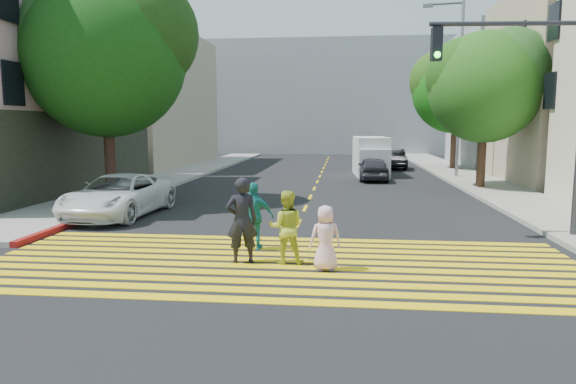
% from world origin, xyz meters
% --- Properties ---
extents(ground, '(120.00, 120.00, 0.00)m').
position_xyz_m(ground, '(0.00, 0.00, 0.00)').
color(ground, black).
extents(sidewalk_left, '(3.00, 40.00, 0.15)m').
position_xyz_m(sidewalk_left, '(-8.50, 22.00, 0.07)').
color(sidewalk_left, gray).
rests_on(sidewalk_left, ground).
extents(sidewalk_right, '(3.00, 60.00, 0.15)m').
position_xyz_m(sidewalk_right, '(8.50, 15.00, 0.07)').
color(sidewalk_right, gray).
rests_on(sidewalk_right, ground).
extents(curb_red, '(0.20, 8.00, 0.16)m').
position_xyz_m(curb_red, '(-6.90, 6.00, 0.08)').
color(curb_red, maroon).
rests_on(curb_red, ground).
extents(crosswalk, '(13.40, 5.30, 0.01)m').
position_xyz_m(crosswalk, '(0.00, 1.28, 0.01)').
color(crosswalk, yellow).
rests_on(crosswalk, ground).
extents(lane_line, '(0.12, 34.40, 0.01)m').
position_xyz_m(lane_line, '(0.00, 22.50, 0.01)').
color(lane_line, yellow).
rests_on(lane_line, ground).
extents(building_left_tan, '(12.00, 16.00, 10.00)m').
position_xyz_m(building_left_tan, '(-16.00, 28.00, 5.00)').
color(building_left_tan, tan).
rests_on(building_left_tan, ground).
extents(building_right_grey, '(10.00, 10.00, 10.00)m').
position_xyz_m(building_right_grey, '(15.00, 30.00, 5.00)').
color(building_right_grey, gray).
rests_on(building_right_grey, ground).
extents(backdrop_block, '(30.00, 8.00, 12.00)m').
position_xyz_m(backdrop_block, '(0.00, 48.00, 6.00)').
color(backdrop_block, gray).
rests_on(backdrop_block, ground).
extents(tree_left, '(7.07, 6.60, 8.95)m').
position_xyz_m(tree_left, '(-7.75, 9.67, 6.03)').
color(tree_left, '#41251B').
rests_on(tree_left, ground).
extents(tree_right_near, '(6.70, 6.43, 7.56)m').
position_xyz_m(tree_right_near, '(8.02, 15.43, 5.11)').
color(tree_right_near, black).
rests_on(tree_right_near, ground).
extents(tree_right_far, '(7.35, 7.01, 8.54)m').
position_xyz_m(tree_right_far, '(8.96, 26.21, 5.77)').
color(tree_right_far, '#351E13').
rests_on(tree_right_far, ground).
extents(pedestrian_man, '(0.82, 0.67, 1.94)m').
position_xyz_m(pedestrian_man, '(-0.86, 1.29, 0.97)').
color(pedestrian_man, black).
rests_on(pedestrian_man, ground).
extents(pedestrian_woman, '(0.85, 0.69, 1.65)m').
position_xyz_m(pedestrian_woman, '(0.14, 1.32, 0.83)').
color(pedestrian_woman, gold).
rests_on(pedestrian_woman, ground).
extents(pedestrian_child, '(0.78, 0.60, 1.41)m').
position_xyz_m(pedestrian_child, '(1.03, 0.87, 0.70)').
color(pedestrian_child, '#ECB4CC').
rests_on(pedestrian_child, ground).
extents(pedestrian_extra, '(1.02, 0.49, 1.69)m').
position_xyz_m(pedestrian_extra, '(-0.80, 2.55, 0.84)').
color(pedestrian_extra, teal).
rests_on(pedestrian_extra, ground).
extents(white_sedan, '(2.59, 5.22, 1.42)m').
position_xyz_m(white_sedan, '(-6.19, 6.67, 0.71)').
color(white_sedan, white).
rests_on(white_sedan, ground).
extents(dark_car_near, '(1.67, 3.96, 1.34)m').
position_xyz_m(dark_car_near, '(3.05, 19.05, 0.67)').
color(dark_car_near, '#28282F').
rests_on(dark_car_near, ground).
extents(silver_car, '(1.72, 4.17, 1.21)m').
position_xyz_m(silver_car, '(3.49, 28.32, 0.60)').
color(silver_car, gray).
rests_on(silver_car, ground).
extents(dark_car_parked, '(1.56, 4.27, 1.40)m').
position_xyz_m(dark_car_parked, '(4.90, 26.76, 0.70)').
color(dark_car_parked, black).
rests_on(dark_car_parked, ground).
extents(white_van, '(2.13, 5.06, 2.34)m').
position_xyz_m(white_van, '(3.08, 21.96, 1.11)').
color(white_van, white).
rests_on(white_van, ground).
extents(traffic_signal, '(4.16, 0.59, 6.11)m').
position_xyz_m(traffic_signal, '(6.51, 4.46, 3.95)').
color(traffic_signal, '#343338').
rests_on(traffic_signal, ground).
extents(street_lamp, '(2.26, 0.57, 10.01)m').
position_xyz_m(street_lamp, '(7.67, 20.44, 5.74)').
color(street_lamp, gray).
rests_on(street_lamp, ground).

